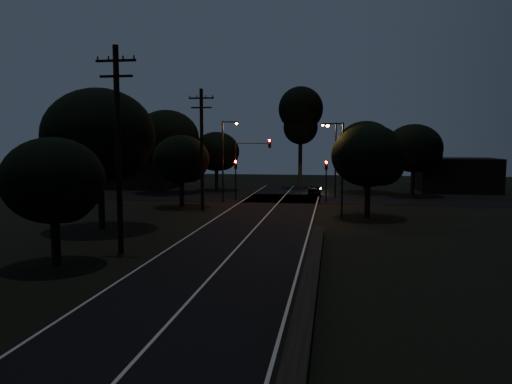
% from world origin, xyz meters
% --- Properties ---
extents(road_surface, '(60.00, 70.00, 0.03)m').
position_xyz_m(road_surface, '(0.00, 31.12, 0.01)').
color(road_surface, black).
rests_on(road_surface, ground).
extents(retaining_wall, '(6.93, 26.00, 1.60)m').
position_xyz_m(retaining_wall, '(7.74, 3.00, 0.62)').
color(retaining_wall, black).
rests_on(retaining_wall, ground).
extents(utility_pole_mid, '(2.20, 0.30, 11.00)m').
position_xyz_m(utility_pole_mid, '(-6.00, 15.00, 5.74)').
color(utility_pole_mid, black).
rests_on(utility_pole_mid, ground).
extents(utility_pole_far, '(2.20, 0.30, 10.50)m').
position_xyz_m(utility_pole_far, '(-6.00, 32.00, 5.48)').
color(utility_pole_far, black).
rests_on(utility_pole_far, ground).
extents(tree_left_b, '(4.90, 4.90, 6.22)m').
position_xyz_m(tree_left_b, '(-7.83, 11.90, 4.03)').
color(tree_left_b, black).
rests_on(tree_left_b, ground).
extents(tree_left_c, '(7.61, 7.61, 9.61)m').
position_xyz_m(tree_left_c, '(-10.23, 21.85, 6.22)').
color(tree_left_c, black).
rests_on(tree_left_c, ground).
extents(tree_left_d, '(5.19, 5.19, 6.59)m').
position_xyz_m(tree_left_d, '(-8.32, 33.90, 4.27)').
color(tree_left_d, black).
rests_on(tree_left_d, ground).
extents(tree_far_nw, '(5.67, 5.67, 7.19)m').
position_xyz_m(tree_far_nw, '(-8.80, 49.89, 4.65)').
color(tree_far_nw, black).
rests_on(tree_far_nw, ground).
extents(tree_far_w, '(7.58, 7.58, 9.66)m').
position_xyz_m(tree_far_w, '(-13.73, 45.85, 6.28)').
color(tree_far_w, black).
rests_on(tree_far_w, ground).
extents(tree_far_ne, '(6.65, 6.65, 8.41)m').
position_xyz_m(tree_far_ne, '(9.24, 49.87, 5.44)').
color(tree_far_ne, black).
rests_on(tree_far_ne, ground).
extents(tree_far_e, '(6.24, 6.24, 7.91)m').
position_xyz_m(tree_far_e, '(14.22, 46.87, 5.13)').
color(tree_far_e, black).
rests_on(tree_far_e, ground).
extents(tree_right_a, '(5.79, 5.79, 7.37)m').
position_xyz_m(tree_right_a, '(8.20, 29.88, 4.78)').
color(tree_right_a, black).
rests_on(tree_right_a, ground).
extents(tall_pine, '(5.75, 5.75, 13.06)m').
position_xyz_m(tall_pine, '(1.00, 55.00, 9.41)').
color(tall_pine, black).
rests_on(tall_pine, ground).
extents(building_left, '(10.00, 8.00, 4.40)m').
position_xyz_m(building_left, '(-20.00, 52.00, 2.20)').
color(building_left, black).
rests_on(building_left, ground).
extents(building_right, '(9.00, 7.00, 4.00)m').
position_xyz_m(building_right, '(20.00, 53.00, 2.00)').
color(building_right, black).
rests_on(building_right, ground).
extents(signal_left, '(0.28, 0.35, 4.10)m').
position_xyz_m(signal_left, '(-4.60, 39.99, 2.84)').
color(signal_left, black).
rests_on(signal_left, ground).
extents(signal_right, '(0.28, 0.35, 4.10)m').
position_xyz_m(signal_right, '(4.60, 39.99, 2.84)').
color(signal_right, black).
rests_on(signal_right, ground).
extents(signal_mast, '(3.70, 0.35, 6.25)m').
position_xyz_m(signal_mast, '(-2.91, 39.99, 4.34)').
color(signal_mast, black).
rests_on(signal_mast, ground).
extents(streetlight_a, '(1.66, 0.26, 8.00)m').
position_xyz_m(streetlight_a, '(-5.31, 38.00, 4.64)').
color(streetlight_a, black).
rests_on(streetlight_a, ground).
extents(streetlight_b, '(1.66, 0.26, 8.00)m').
position_xyz_m(streetlight_b, '(5.31, 44.00, 4.64)').
color(streetlight_b, black).
rests_on(streetlight_b, ground).
extents(streetlight_c, '(1.46, 0.26, 7.50)m').
position_xyz_m(streetlight_c, '(5.83, 30.00, 4.35)').
color(streetlight_c, black).
rests_on(streetlight_c, ground).
extents(car, '(1.46, 3.53, 1.20)m').
position_xyz_m(car, '(3.20, 46.00, 0.60)').
color(car, black).
rests_on(car, ground).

